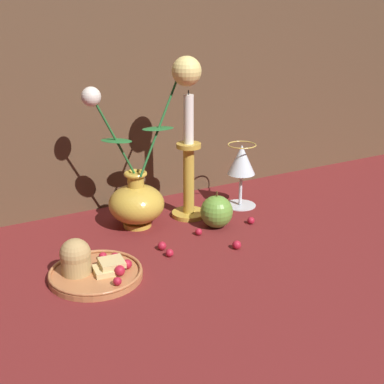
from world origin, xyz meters
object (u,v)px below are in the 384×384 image
Objects in this scene: vase at (142,181)px; plate_with_pastries at (90,267)px; wine_glass at (241,163)px; apple_beside_vase at (217,212)px; candlestick at (189,172)px.

vase is 0.27m from plate_with_pastries.
wine_glass reaches higher than plate_with_pastries.
wine_glass is 0.16m from apple_beside_vase.
plate_with_pastries is 1.10× the size of wine_glass.
candlestick is at bearing 178.52° from wine_glass.
plate_with_pastries is 0.58× the size of candlestick.
vase is at bearing 179.27° from candlestick.
vase is 2.37× the size of wine_glass.
vase is at bearing 148.18° from apple_beside_vase.
candlestick is (0.12, -0.00, 0.00)m from vase.
candlestick reaches higher than wine_glass.
wine_glass is at bearing -1.15° from vase.
plate_with_pastries is 2.03× the size of apple_beside_vase.
wine_glass is (0.26, -0.01, 0.00)m from vase.
apple_beside_vase reaches higher than plate_with_pastries.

